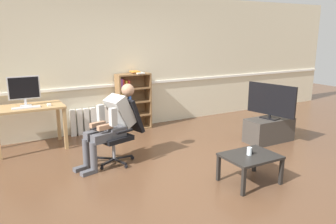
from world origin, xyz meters
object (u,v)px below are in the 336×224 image
at_px(person_seated, 112,123).
at_px(tv_screen, 271,101).
at_px(radiator, 93,120).
at_px(imac_monitor, 24,89).
at_px(keyboard, 26,108).
at_px(computer_mouse, 49,105).
at_px(computer_desk, 29,113).
at_px(drinking_glass, 249,151).
at_px(tv_stand, 269,130).
at_px(office_chair, 121,128).
at_px(spare_remote, 251,151).
at_px(coffee_table, 250,159).
at_px(bookshelf, 131,102).

relative_size(person_seated, tv_screen, 1.29).
bearing_deg(radiator, tv_screen, -37.70).
bearing_deg(imac_monitor, keyboard, -94.25).
bearing_deg(computer_mouse, computer_desk, 158.93).
bearing_deg(tv_screen, drinking_glass, 113.56).
bearing_deg(drinking_glass, person_seated, 131.59).
relative_size(person_seated, tv_stand, 1.35).
distance_m(office_chair, person_seated, 0.21).
bearing_deg(computer_mouse, tv_screen, -23.65).
xyz_separation_m(imac_monitor, tv_screen, (3.91, -1.76, -0.27)).
distance_m(person_seated, drinking_glass, 2.04).
height_order(keyboard, spare_remote, keyboard).
distance_m(coffee_table, spare_remote, 0.14).
height_order(keyboard, person_seated, person_seated).
relative_size(bookshelf, person_seated, 1.00).
bearing_deg(bookshelf, computer_mouse, -166.13).
bearing_deg(drinking_glass, tv_stand, 36.47).
bearing_deg(computer_mouse, keyboard, -176.83).
bearing_deg(tv_screen, spare_remote, 113.49).
bearing_deg(computer_desk, keyboard, -109.56).
distance_m(tv_screen, drinking_glass, 1.93).
xyz_separation_m(imac_monitor, computer_mouse, (0.35, -0.20, -0.27)).
distance_m(imac_monitor, tv_screen, 4.30).
bearing_deg(radiator, person_seated, -96.71).
distance_m(radiator, tv_stand, 3.39).
bearing_deg(imac_monitor, radiator, 14.23).
xyz_separation_m(person_seated, coffee_table, (1.37, -1.53, -0.31)).
height_order(tv_stand, coffee_table, tv_stand).
bearing_deg(office_chair, coffee_table, 21.90).
distance_m(office_chair, tv_screen, 2.76).
height_order(bookshelf, drinking_glass, bookshelf).
bearing_deg(drinking_glass, tv_screen, 36.45).
bearing_deg(keyboard, tv_stand, -21.45).
height_order(computer_mouse, person_seated, person_seated).
relative_size(computer_desk, drinking_glass, 10.65).
distance_m(imac_monitor, bookshelf, 2.07).
xyz_separation_m(person_seated, spare_remote, (1.46, -1.44, -0.25)).
bearing_deg(keyboard, radiator, 23.00).
bearing_deg(spare_remote, coffee_table, -99.77).
height_order(computer_desk, tv_stand, computer_desk).
distance_m(keyboard, office_chair, 1.66).
bearing_deg(tv_screen, coffee_table, 114.01).
distance_m(keyboard, person_seated, 1.56).
height_order(coffee_table, spare_remote, spare_remote).
bearing_deg(drinking_glass, coffee_table, -21.67).
height_order(computer_mouse, bookshelf, bookshelf).
bearing_deg(tv_stand, coffee_table, -143.08).
bearing_deg(tv_screen, bookshelf, 31.12).
distance_m(keyboard, tv_stand, 4.26).
distance_m(imac_monitor, computer_mouse, 0.48).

